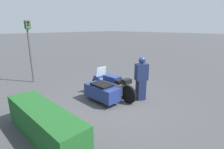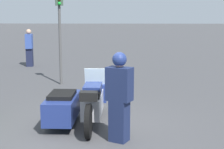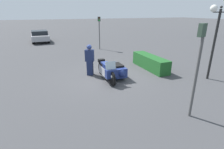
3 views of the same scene
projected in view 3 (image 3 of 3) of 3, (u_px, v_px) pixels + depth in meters
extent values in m
plane|color=#424244|center=(107.00, 76.00, 10.01)|extent=(160.00, 160.00, 0.00)
cylinder|color=black|center=(112.00, 79.00, 8.55)|extent=(0.70, 0.11, 0.70)
cylinder|color=black|center=(101.00, 68.00, 10.15)|extent=(0.70, 0.11, 0.70)
cylinder|color=black|center=(116.00, 72.00, 9.76)|extent=(0.55, 0.11, 0.55)
cube|color=#B7B7BC|center=(106.00, 71.00, 9.31)|extent=(1.29, 0.41, 0.45)
cube|color=navy|center=(106.00, 65.00, 9.20)|extent=(0.70, 0.39, 0.24)
cube|color=black|center=(104.00, 64.00, 9.46)|extent=(0.52, 0.38, 0.12)
cube|color=navy|center=(111.00, 74.00, 8.64)|extent=(0.33, 0.54, 0.44)
cube|color=silver|center=(111.00, 65.00, 8.54)|extent=(0.12, 0.52, 0.40)
sphere|color=white|center=(113.00, 76.00, 8.46)|extent=(0.18, 0.18, 0.18)
cube|color=navy|center=(117.00, 70.00, 9.66)|extent=(1.45, 0.64, 0.50)
sphere|color=navy|center=(121.00, 73.00, 9.11)|extent=(0.48, 0.47, 0.47)
cube|color=black|center=(117.00, 65.00, 9.56)|extent=(0.80, 0.54, 0.09)
cube|color=black|center=(101.00, 61.00, 9.87)|extent=(0.24, 0.36, 0.18)
cube|color=#192347|center=(90.00, 68.00, 10.01)|extent=(0.41, 0.43, 0.82)
cube|color=#192347|center=(90.00, 55.00, 9.76)|extent=(0.48, 0.56, 0.65)
sphere|color=tan|center=(89.00, 48.00, 9.61)|extent=(0.22, 0.22, 0.22)
sphere|color=navy|center=(89.00, 47.00, 9.60)|extent=(0.28, 0.28, 0.28)
cube|color=#1E5623|center=(150.00, 62.00, 11.10)|extent=(3.11, 0.78, 0.83)
cylinder|color=black|center=(214.00, 46.00, 8.95)|extent=(0.12, 0.12, 3.59)
cylinder|color=black|center=(220.00, 12.00, 8.39)|extent=(0.05, 0.95, 0.05)
sphere|color=white|center=(214.00, 8.00, 8.17)|extent=(0.33, 0.33, 0.33)
sphere|color=black|center=(221.00, 7.00, 8.31)|extent=(0.12, 0.12, 0.12)
cylinder|color=#4C4C4C|center=(195.00, 80.00, 5.70)|extent=(0.09, 0.09, 2.74)
cube|color=#334738|center=(202.00, 30.00, 5.20)|extent=(0.20, 0.29, 0.40)
sphere|color=#410707|center=(201.00, 25.00, 5.21)|extent=(0.11, 0.11, 0.11)
sphere|color=#462D06|center=(200.00, 30.00, 5.26)|extent=(0.11, 0.11, 0.11)
sphere|color=green|center=(199.00, 34.00, 5.30)|extent=(0.11, 0.11, 0.11)
cylinder|color=#4C4C4C|center=(99.00, 36.00, 16.61)|extent=(0.09, 0.09, 2.61)
cube|color=#334738|center=(99.00, 19.00, 16.04)|extent=(0.20, 0.29, 0.40)
sphere|color=#410707|center=(99.00, 18.00, 15.93)|extent=(0.11, 0.11, 0.11)
sphere|color=#462D06|center=(99.00, 19.00, 15.98)|extent=(0.11, 0.11, 0.11)
sphere|color=green|center=(99.00, 20.00, 16.02)|extent=(0.11, 0.11, 0.11)
cube|color=#9E9EA3|center=(40.00, 37.00, 20.87)|extent=(4.09, 2.03, 0.58)
cube|color=black|center=(39.00, 33.00, 20.70)|extent=(2.15, 1.81, 0.45)
cylinder|color=black|center=(33.00, 38.00, 21.73)|extent=(0.62, 0.25, 0.61)
cylinder|color=black|center=(47.00, 38.00, 22.36)|extent=(0.62, 0.25, 0.61)
cylinder|color=black|center=(33.00, 41.00, 19.58)|extent=(0.62, 0.25, 0.61)
cylinder|color=black|center=(49.00, 40.00, 20.21)|extent=(0.62, 0.25, 0.61)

